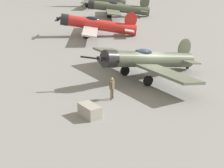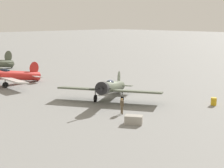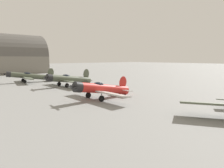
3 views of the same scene
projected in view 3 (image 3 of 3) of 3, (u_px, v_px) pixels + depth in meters
name	position (u px, v px, depth m)	size (l,w,h in m)	color
airplane_mid_apron	(101.00, 89.00, 28.12)	(9.78, 11.19, 3.00)	red
airplane_far_line	(68.00, 79.00, 40.92)	(10.51, 11.36, 3.38)	#4C5442
airplane_outer_stand	(30.00, 76.00, 47.61)	(12.48, 10.61, 3.24)	#4C5442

